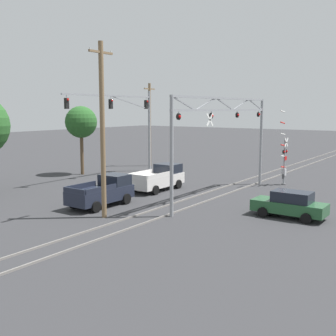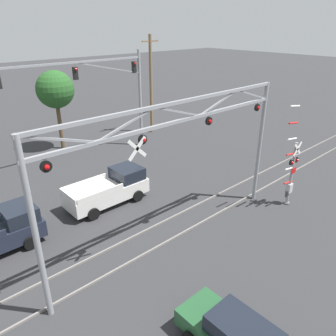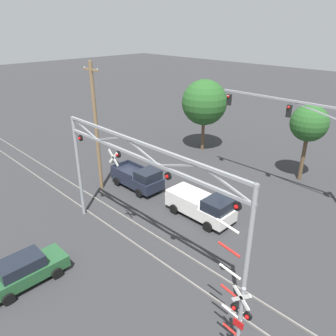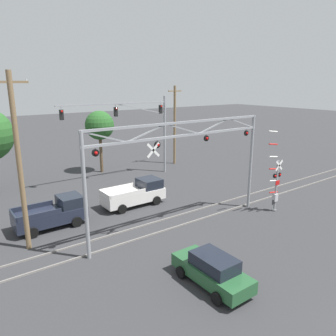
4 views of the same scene
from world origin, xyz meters
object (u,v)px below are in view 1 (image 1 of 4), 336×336
Objects in this scene: crossing_gantry at (225,126)px; background_tree_beyond_span at (81,122)px; sedan_waiting at (290,204)px; utility_pole_left at (103,129)px; crossing_signal_mast at (284,160)px; pickup_truck_lead at (159,178)px; pickup_truck_following at (103,192)px; traffic_signal_span at (132,116)px; utility_pole_right at (150,124)px.

crossing_gantry reaches higher than background_tree_beyond_span.
sedan_waiting is 0.42× the size of utility_pole_left.
pickup_truck_lead is (-7.54, 7.19, -1.15)m from crossing_signal_mast.
sedan_waiting is (-10.05, -4.00, -1.28)m from crossing_signal_mast.
crossing_gantry reaches higher than pickup_truck_lead.
crossing_gantry reaches higher than pickup_truck_following.
traffic_signal_span is at bearing 67.78° from sedan_waiting.
crossing_gantry is 9.43m from pickup_truck_following.
sedan_waiting is 0.46× the size of utility_pole_right.
crossing_signal_mast is at bearing 21.69° from sedan_waiting.
crossing_gantry is 1.33× the size of utility_pole_left.
utility_pole_right is (10.35, 14.47, -0.41)m from crossing_gantry.
traffic_signal_span reaches higher than sedan_waiting.
crossing_signal_mast is (7.32, -1.71, -2.97)m from crossing_gantry.
utility_pole_left is at bearing 124.69° from sedan_waiting.
crossing_signal_mast reaches higher than sedan_waiting.
utility_pole_left is (-8.60, -2.38, 4.19)m from pickup_truck_lead.
utility_pole_right is at bearing -10.27° from background_tree_beyond_span.
utility_pole_right reaches higher than sedan_waiting.
traffic_signal_span is at bearing 54.36° from pickup_truck_lead.
crossing_gantry is 9.35m from utility_pole_left.
utility_pole_right is (19.17, 11.38, -0.48)m from utility_pole_left.
background_tree_beyond_span is at bearing 79.30° from pickup_truck_lead.
crossing_gantry is at bearing -110.59° from traffic_signal_span.
utility_pole_right is at bearing 79.39° from crossing_signal_mast.
crossing_signal_mast is at bearing -78.76° from traffic_signal_span.
utility_pole_right is at bearing 57.04° from sedan_waiting.
utility_pole_left is 1.53× the size of background_tree_beyond_span.
background_tree_beyond_span is (10.59, 12.93, -0.15)m from utility_pole_left.
pickup_truck_lead is at bearing 77.36° from sedan_waiting.
crossing_gantry is 17.80m from utility_pole_right.
crossing_signal_mast is 16.66m from utility_pole_right.
pickup_truck_lead is at bearing 92.32° from crossing_gantry.
background_tree_beyond_span reaches higher than crossing_signal_mast.
crossing_signal_mast is 10.89m from sedan_waiting.
pickup_truck_following is (-6.67, 5.24, -4.12)m from crossing_gantry.
crossing_signal_mast is 17.12m from utility_pole_left.
traffic_signal_span is 1.73× the size of background_tree_beyond_span.
crossing_signal_mast is 10.48m from pickup_truck_lead.
pickup_truck_lead reaches higher than sedan_waiting.
pickup_truck_lead is at bearing 15.48° from utility_pole_left.
utility_pole_right reaches higher than pickup_truck_lead.
traffic_signal_span is (-2.75, 13.87, 3.46)m from crossing_signal_mast.
crossing_signal_mast is 1.48× the size of sedan_waiting.
traffic_signal_span is 1.26× the size of utility_pole_right.
pickup_truck_lead is 0.75× the size of background_tree_beyond_span.
crossing_gantry is 3.17× the size of sedan_waiting.
utility_pole_right is (17.02, 9.23, 3.71)m from pickup_truck_following.
pickup_truck_following is at bearing -177.86° from pickup_truck_lead.
pickup_truck_lead is at bearing -125.64° from traffic_signal_span.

